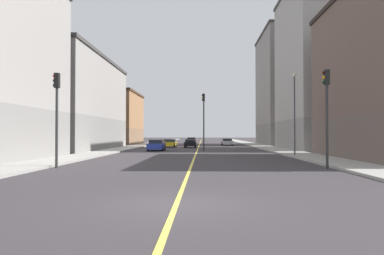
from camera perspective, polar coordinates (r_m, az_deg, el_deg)
name	(u,v)px	position (r m, az deg, el deg)	size (l,w,h in m)	color
ground_plane	(176,204)	(11.00, -2.44, -11.77)	(400.00, 400.00, 0.00)	#373236
sidewalk_left	(261,146)	(60.53, 10.69, -2.86)	(3.29, 168.00, 0.15)	#9E9B93
sidewalk_right	(137,146)	(60.80, -8.55, -2.86)	(3.29, 168.00, 0.15)	#9E9B93
lane_center_stripe	(199,147)	(59.82, 1.05, -2.96)	(0.16, 154.00, 0.01)	#E5D14C
building_left_mid	(320,68)	(51.95, 19.14, 8.64)	(8.95, 16.55, 21.39)	gray
building_left_far	(285,89)	(71.63, 14.21, 5.80)	(8.95, 17.35, 20.99)	slate
building_right_midblock	(74,104)	(50.42, -17.82, 3.55)	(8.95, 23.77, 12.01)	gray
building_right_distant	(114,119)	(71.24, -11.92, 1.36)	(8.95, 15.10, 9.92)	#8F6B4F
traffic_light_left_near	(327,104)	(23.20, 20.10, 3.37)	(0.40, 0.32, 5.86)	#2D2D2D
traffic_light_right_near	(57,106)	(23.76, -20.22, 3.11)	(0.40, 0.32, 5.75)	#2D2D2D
traffic_light_median_far	(204,114)	(44.10, 1.81, 2.03)	(0.40, 0.32, 6.89)	#2D2D2D
street_lamp_left_near	(294,105)	(34.88, 15.58, 3.30)	(0.36, 0.36, 7.47)	#4C4C51
car_yellow	(170,143)	(57.70, -3.44, -2.43)	(2.02, 4.62, 1.24)	gold
car_blue	(156,145)	(45.37, -5.53, -2.74)	(1.87, 4.36, 1.38)	#23389E
car_black	(190,143)	(55.93, -0.24, -2.47)	(1.80, 3.98, 1.25)	black
car_red	(191,141)	(78.19, -0.08, -2.04)	(1.97, 4.15, 1.32)	red
car_silver	(227,142)	(67.03, 5.46, -2.23)	(2.00, 4.14, 1.22)	silver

